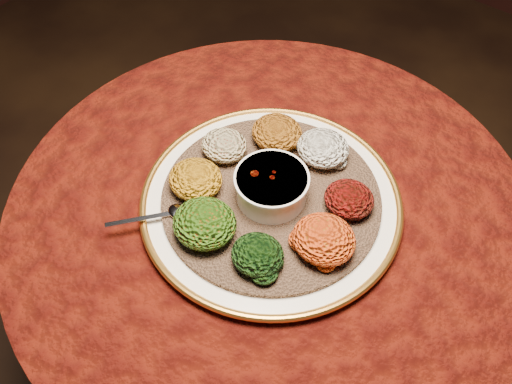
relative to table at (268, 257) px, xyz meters
The scene contains 13 objects.
table is the anchor object (origin of this frame).
platter 0.19m from the table, 14.37° to the right, with size 0.60×0.60×0.02m.
injera 0.20m from the table, 14.37° to the right, with size 0.39×0.39×0.01m, color brown.
stew_bowl 0.24m from the table, 14.37° to the right, with size 0.13×0.13×0.05m.
spoon 0.28m from the table, 129.39° to the right, with size 0.10×0.11×0.01m.
portion_ayib 0.27m from the table, 80.72° to the left, with size 0.10×0.09×0.05m, color white.
portion_kitfo 0.27m from the table, 27.55° to the left, with size 0.09×0.08×0.04m, color black.
portion_tikil 0.27m from the table, 14.76° to the right, with size 0.11×0.10×0.05m, color #A7730D.
portion_gomen 0.27m from the table, 62.61° to the right, with size 0.09×0.08×0.04m, color black.
portion_mixveg 0.27m from the table, 107.95° to the right, with size 0.11×0.10×0.05m, color #943509.
portion_kik 0.27m from the table, 151.17° to the right, with size 0.10×0.09×0.05m, color #C07E10.
portion_timatim 0.26m from the table, 166.72° to the left, with size 0.09×0.08×0.04m, color maroon.
portion_shiro 0.27m from the table, 121.20° to the left, with size 0.10×0.09×0.05m, color #894D10.
Camera 1 is at (0.35, -0.51, 1.56)m, focal length 40.00 mm.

